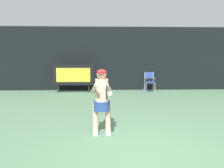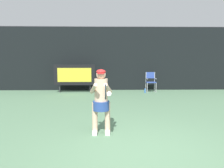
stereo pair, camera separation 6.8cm
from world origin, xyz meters
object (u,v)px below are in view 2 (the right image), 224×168
at_px(umpire_chair, 151,81).
at_px(tennis_racket, 106,92).
at_px(tennis_player, 101,98).
at_px(scoreboard, 75,75).
at_px(water_bottle, 145,91).

distance_m(umpire_chair, tennis_racket, 7.61).
height_order(umpire_chair, tennis_player, tennis_player).
distance_m(tennis_player, tennis_racket, 0.67).
bearing_deg(tennis_player, tennis_racket, -79.99).
bearing_deg(scoreboard, tennis_player, -76.31).
xyz_separation_m(water_bottle, tennis_racket, (-2.07, -6.82, 0.97)).
height_order(umpire_chair, tennis_racket, tennis_racket).
relative_size(water_bottle, tennis_racket, 0.44).
distance_m(scoreboard, water_bottle, 3.87).
bearing_deg(scoreboard, tennis_racket, -76.62).
distance_m(umpire_chair, water_bottle, 0.73).
relative_size(umpire_chair, tennis_racket, 1.79).
height_order(umpire_chair, water_bottle, umpire_chair).
relative_size(scoreboard, tennis_player, 1.44).
bearing_deg(umpire_chair, tennis_racket, -108.74).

